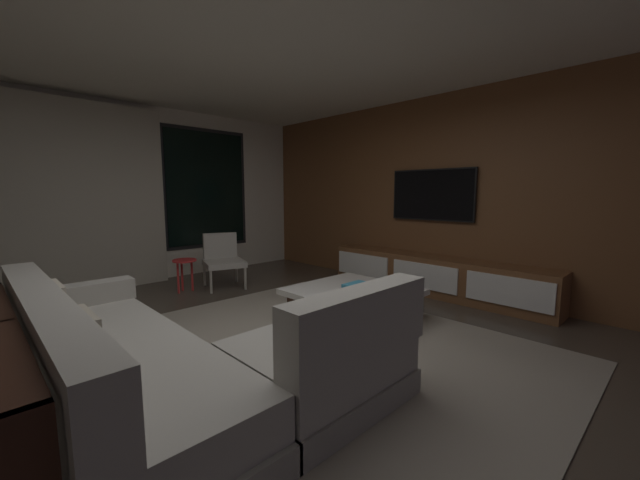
{
  "coord_description": "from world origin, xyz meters",
  "views": [
    {
      "loc": [
        -1.73,
        -2.33,
        1.37
      ],
      "look_at": [
        1.23,
        0.71,
        0.83
      ],
      "focal_mm": 20.56,
      "sensor_mm": 36.0,
      "label": 1
    }
  ],
  "objects_px": {
    "coffee_table": "(353,304)",
    "accent_chair_near_window": "(223,257)",
    "mounted_tv": "(432,195)",
    "book_stack_on_coffee_table": "(357,289)",
    "media_console": "(435,276)",
    "sectional_couch": "(172,365)",
    "side_stool": "(184,266)"
  },
  "relations": [
    {
      "from": "accent_chair_near_window",
      "to": "sectional_couch",
      "type": "bearing_deg",
      "value": -125.21
    },
    {
      "from": "book_stack_on_coffee_table",
      "to": "side_stool",
      "type": "bearing_deg",
      "value": 104.19
    },
    {
      "from": "coffee_table",
      "to": "media_console",
      "type": "xyz_separation_m",
      "value": [
        1.6,
        -0.09,
        0.06
      ]
    },
    {
      "from": "sectional_couch",
      "to": "coffee_table",
      "type": "distance_m",
      "value": 2.06
    },
    {
      "from": "book_stack_on_coffee_table",
      "to": "media_console",
      "type": "distance_m",
      "value": 1.73
    },
    {
      "from": "coffee_table",
      "to": "accent_chair_near_window",
      "type": "bearing_deg",
      "value": 95.51
    },
    {
      "from": "book_stack_on_coffee_table",
      "to": "side_stool",
      "type": "relative_size",
      "value": 0.67
    },
    {
      "from": "sectional_couch",
      "to": "accent_chair_near_window",
      "type": "xyz_separation_m",
      "value": [
        1.82,
        2.58,
        0.14
      ]
    },
    {
      "from": "coffee_table",
      "to": "media_console",
      "type": "height_order",
      "value": "media_console"
    },
    {
      "from": "mounted_tv",
      "to": "accent_chair_near_window",
      "type": "bearing_deg",
      "value": 131.97
    },
    {
      "from": "coffee_table",
      "to": "book_stack_on_coffee_table",
      "type": "bearing_deg",
      "value": -129.23
    },
    {
      "from": "media_console",
      "to": "mounted_tv",
      "type": "xyz_separation_m",
      "value": [
        0.18,
        0.2,
        1.1
      ]
    },
    {
      "from": "book_stack_on_coffee_table",
      "to": "media_console",
      "type": "height_order",
      "value": "media_console"
    },
    {
      "from": "sectional_couch",
      "to": "book_stack_on_coffee_table",
      "type": "bearing_deg",
      "value": 2.76
    },
    {
      "from": "book_stack_on_coffee_table",
      "to": "side_stool",
      "type": "distance_m",
      "value": 2.65
    },
    {
      "from": "media_console",
      "to": "accent_chair_near_window",
      "type": "bearing_deg",
      "value": 126.92
    },
    {
      "from": "accent_chair_near_window",
      "to": "media_console",
      "type": "bearing_deg",
      "value": -53.08
    },
    {
      "from": "sectional_couch",
      "to": "mounted_tv",
      "type": "distance_m",
      "value": 3.98
    },
    {
      "from": "sectional_couch",
      "to": "coffee_table",
      "type": "bearing_deg",
      "value": 6.79
    },
    {
      "from": "book_stack_on_coffee_table",
      "to": "mounted_tv",
      "type": "distance_m",
      "value": 2.14
    },
    {
      "from": "side_stool",
      "to": "media_console",
      "type": "xyz_separation_m",
      "value": [
        2.37,
        -2.51,
        -0.12
      ]
    },
    {
      "from": "coffee_table",
      "to": "media_console",
      "type": "relative_size",
      "value": 0.37
    },
    {
      "from": "accent_chair_near_window",
      "to": "side_stool",
      "type": "relative_size",
      "value": 1.7
    },
    {
      "from": "accent_chair_near_window",
      "to": "media_console",
      "type": "xyz_separation_m",
      "value": [
        1.82,
        -2.43,
        -0.18
      ]
    },
    {
      "from": "book_stack_on_coffee_table",
      "to": "accent_chair_near_window",
      "type": "bearing_deg",
      "value": 92.36
    },
    {
      "from": "media_console",
      "to": "mounted_tv",
      "type": "height_order",
      "value": "mounted_tv"
    },
    {
      "from": "book_stack_on_coffee_table",
      "to": "accent_chair_near_window",
      "type": "height_order",
      "value": "accent_chair_near_window"
    },
    {
      "from": "book_stack_on_coffee_table",
      "to": "mounted_tv",
      "type": "relative_size",
      "value": 0.25
    },
    {
      "from": "book_stack_on_coffee_table",
      "to": "accent_chair_near_window",
      "type": "xyz_separation_m",
      "value": [
        -0.1,
        2.48,
        0.02
      ]
    },
    {
      "from": "mounted_tv",
      "to": "coffee_table",
      "type": "bearing_deg",
      "value": -176.61
    },
    {
      "from": "sectional_couch",
      "to": "accent_chair_near_window",
      "type": "height_order",
      "value": "sectional_couch"
    },
    {
      "from": "accent_chair_near_window",
      "to": "side_stool",
      "type": "height_order",
      "value": "accent_chair_near_window"
    }
  ]
}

